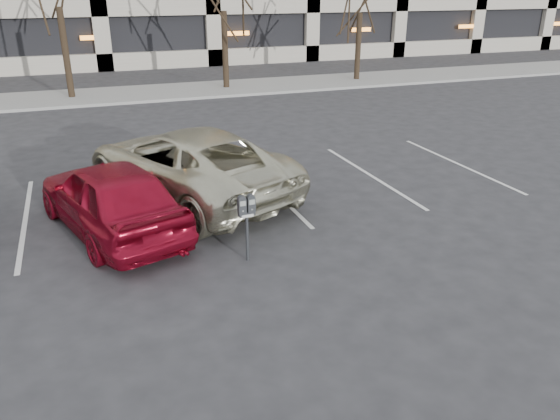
# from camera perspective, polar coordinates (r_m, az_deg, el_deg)

# --- Properties ---
(ground) EXTENTS (140.00, 140.00, 0.00)m
(ground) POSITION_cam_1_polar(r_m,az_deg,el_deg) (11.10, -3.81, -2.44)
(ground) COLOR #28282B
(ground) RESTS_ON ground
(sidewalk) EXTENTS (80.00, 4.00, 0.12)m
(sidewalk) POSITION_cam_1_polar(r_m,az_deg,el_deg) (26.23, -14.24, 11.71)
(sidewalk) COLOR gray
(sidewalk) RESTS_ON ground
(stall_lines) EXTENTS (16.90, 5.20, 0.00)m
(stall_lines) POSITION_cam_1_polar(r_m,az_deg,el_deg) (12.92, -12.75, 0.76)
(stall_lines) COLOR silver
(stall_lines) RESTS_ON ground
(parking_meter) EXTENTS (0.33, 0.14, 1.25)m
(parking_meter) POSITION_cam_1_polar(r_m,az_deg,el_deg) (9.64, -3.51, -0.19)
(parking_meter) COLOR black
(parking_meter) RESTS_ON ground
(suv_silver) EXTENTS (4.76, 6.49, 1.64)m
(suv_silver) POSITION_cam_1_polar(r_m,az_deg,el_deg) (12.95, -9.62, 4.86)
(suv_silver) COLOR beige
(suv_silver) RESTS_ON ground
(car_red) EXTENTS (3.02, 4.81, 1.53)m
(car_red) POSITION_cam_1_polar(r_m,az_deg,el_deg) (11.38, -17.28, 1.34)
(car_red) COLOR maroon
(car_red) RESTS_ON ground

